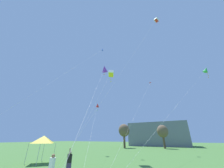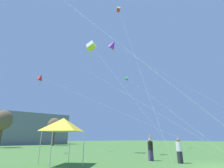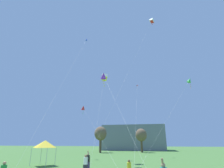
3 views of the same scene
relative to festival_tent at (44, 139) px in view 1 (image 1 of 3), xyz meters
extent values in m
cube|color=slate|center=(7.83, 47.21, 1.73)|extent=(22.43, 12.25, 8.81)
cylinder|color=brown|center=(-0.48, 29.49, -0.84)|extent=(0.67, 0.67, 3.68)
ellipsoid|color=brown|center=(-0.48, 29.49, 2.61)|extent=(3.61, 3.61, 4.01)
cylinder|color=brown|center=(11.26, 32.48, -0.98)|extent=(0.62, 0.62, 3.40)
ellipsoid|color=brown|center=(11.26, 32.48, 2.20)|extent=(3.33, 3.33, 3.70)
cylinder|color=#B7B7BC|center=(-1.11, -1.11, -1.57)|extent=(0.05, 0.05, 2.22)
cylinder|color=#B7B7BC|center=(1.11, -1.11, -1.57)|extent=(0.05, 0.05, 2.22)
cylinder|color=#B7B7BC|center=(-1.11, 1.11, -1.57)|extent=(0.05, 0.05, 2.22)
cylinder|color=#B7B7BC|center=(1.11, 1.11, -1.57)|extent=(0.05, 0.05, 2.22)
pyramid|color=yellow|center=(0.00, 0.00, 0.01)|extent=(2.47, 2.47, 0.92)
cube|color=#473860|center=(6.87, -2.04, -2.26)|extent=(0.40, 0.22, 0.83)
cylinder|color=black|center=(6.87, -2.04, -1.51)|extent=(0.42, 0.42, 0.68)
sphere|color=tan|center=(6.87, -2.04, -1.05)|extent=(0.26, 0.26, 0.26)
cylinder|color=tan|center=(6.85, -2.07, -0.95)|extent=(0.21, 0.23, 0.59)
cylinder|color=white|center=(7.41, -4.34, -1.52)|extent=(0.41, 0.41, 0.68)
sphere|color=#896042|center=(7.41, -4.34, -1.06)|extent=(0.26, 0.26, 0.26)
cylinder|color=silver|center=(11.47, 4.26, 12.09)|extent=(9.04, 16.45, 29.52)
cube|color=white|center=(15.98, 12.49, 26.85)|extent=(1.20, 1.25, 1.01)
cube|color=red|center=(15.98, 12.49, 26.58)|extent=(0.94, 1.10, 0.58)
sphere|color=red|center=(15.92, 12.53, 26.26)|extent=(0.14, 0.14, 0.14)
sphere|color=red|center=(16.01, 12.48, 25.85)|extent=(0.14, 0.14, 0.14)
cylinder|color=silver|center=(1.91, 1.56, 11.19)|extent=(4.67, 25.22, 27.73)
cone|color=blue|center=(-0.42, 14.17, 25.05)|extent=(0.77, 0.71, 0.85)
sphere|color=green|center=(-0.38, 14.24, 24.70)|extent=(0.09, 0.09, 0.09)
sphere|color=green|center=(-0.43, 14.22, 24.46)|extent=(0.09, 0.09, 0.09)
cylinder|color=silver|center=(10.66, -3.88, 3.90)|extent=(7.14, 14.30, 13.16)
cone|color=purple|center=(7.10, 3.26, 10.48)|extent=(1.43, 1.58, 1.59)
sphere|color=orange|center=(7.12, 3.31, 9.89)|extent=(0.15, 0.15, 0.15)
sphere|color=orange|center=(7.06, 3.22, 9.48)|extent=(0.15, 0.15, 0.15)
cylinder|color=silver|center=(11.95, 6.33, 5.39)|extent=(0.81, 25.44, 16.14)
pyramid|color=red|center=(11.53, 19.04, 13.50)|extent=(0.69, 0.77, 0.37)
sphere|color=orange|center=(11.62, 19.00, 13.09)|extent=(0.09, 0.09, 0.09)
sphere|color=orange|center=(11.53, 19.00, 12.84)|extent=(0.09, 0.09, 0.09)
cylinder|color=silver|center=(7.03, 1.43, 4.54)|extent=(1.56, 11.40, 14.43)
cube|color=white|center=(6.25, 7.13, 11.75)|extent=(1.39, 1.58, 1.17)
cube|color=yellow|center=(6.25, 7.13, 11.42)|extent=(1.28, 1.25, 0.61)
sphere|color=yellow|center=(6.22, 7.20, 11.01)|extent=(0.18, 0.18, 0.18)
sphere|color=yellow|center=(6.18, 7.10, 10.50)|extent=(0.18, 0.18, 0.18)
sphere|color=yellow|center=(6.24, 7.12, 9.99)|extent=(0.18, 0.18, 0.18)
cylinder|color=silver|center=(6.21, 2.34, 2.10)|extent=(10.69, 17.31, 9.55)
cone|color=red|center=(0.87, 10.99, 6.87)|extent=(1.19, 1.21, 1.07)
sphere|color=green|center=(0.95, 10.92, 6.38)|extent=(0.12, 0.12, 0.12)
sphere|color=green|center=(0.92, 10.95, 6.04)|extent=(0.12, 0.12, 0.12)
sphere|color=green|center=(0.84, 11.01, 5.70)|extent=(0.12, 0.12, 0.12)
cylinder|color=silver|center=(17.90, 5.95, 5.50)|extent=(11.27, 24.48, 16.36)
cone|color=green|center=(23.53, 18.19, 13.68)|extent=(1.47, 1.19, 1.45)
sphere|color=orange|center=(23.48, 18.15, 13.08)|extent=(0.15, 0.15, 0.15)
sphere|color=orange|center=(23.58, 18.16, 12.66)|extent=(0.15, 0.15, 0.15)
sphere|color=orange|center=(23.61, 18.18, 12.24)|extent=(0.15, 0.15, 0.15)
sphere|color=orange|center=(23.51, 18.15, 11.82)|extent=(0.15, 0.15, 0.15)
camera|label=1|loc=(16.20, -11.85, 0.14)|focal=20.00mm
camera|label=2|loc=(-5.11, -12.19, -0.93)|focal=28.00mm
camera|label=3|loc=(13.90, -22.36, 0.30)|focal=28.00mm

